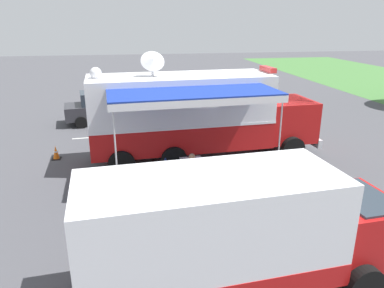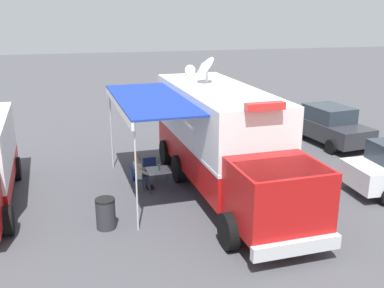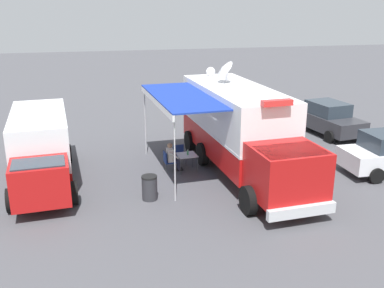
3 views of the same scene
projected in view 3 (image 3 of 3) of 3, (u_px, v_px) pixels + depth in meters
name	position (u px, v px, depth m)	size (l,w,h in m)	color
ground_plane	(233.00, 166.00, 19.41)	(100.00, 100.00, 0.00)	#47474C
lot_stripe	(287.00, 143.00, 22.54)	(0.12, 4.80, 0.01)	silver
command_truck	(241.00, 128.00, 18.13)	(5.32, 9.62, 4.53)	#B71414
folding_table	(187.00, 156.00, 18.65)	(0.85, 0.85, 0.73)	silver
water_bottle	(188.00, 153.00, 18.56)	(0.07, 0.07, 0.22)	#3F9959
folding_chair_at_table	(168.00, 160.00, 18.64)	(0.51, 0.51, 0.87)	navy
folding_chair_beside_table	(179.00, 153.00, 19.45)	(0.51, 0.51, 0.87)	navy
seated_responder	(172.00, 156.00, 18.65)	(0.68, 0.57, 1.25)	silver
trash_bin	(150.00, 188.00, 15.99)	(0.57, 0.57, 0.91)	#2D2D33
traffic_cone	(219.00, 128.00, 24.31)	(0.36, 0.36, 0.58)	black
support_truck	(41.00, 149.00, 17.30)	(2.74, 6.94, 2.70)	white
car_behind_truck	(328.00, 118.00, 23.83)	(2.47, 4.42, 1.76)	#2D2D33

